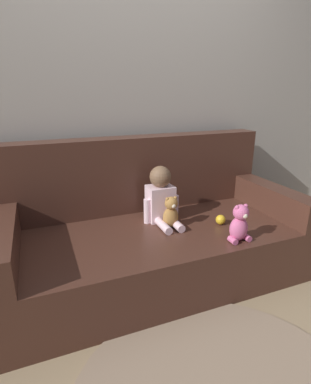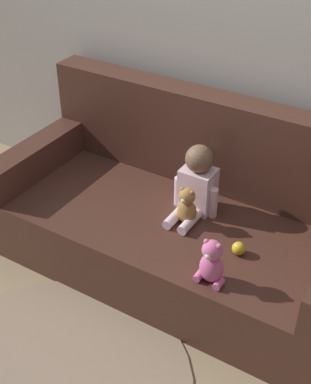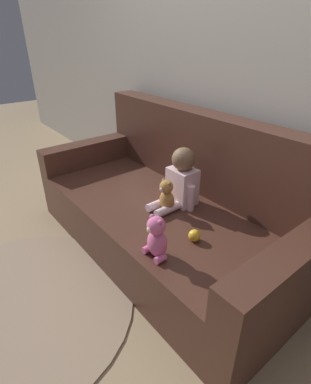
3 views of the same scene
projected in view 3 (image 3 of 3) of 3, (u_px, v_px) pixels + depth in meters
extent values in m
plane|color=#9E8460|center=(161.00, 247.00, 2.25)|extent=(12.00, 12.00, 0.00)
cube|color=#ADA89E|center=(229.00, 54.00, 1.94)|extent=(8.00, 0.05, 2.60)
cube|color=#47281E|center=(161.00, 226.00, 2.16)|extent=(2.04, 0.95, 0.38)
cube|color=#47281E|center=(203.00, 152.00, 2.15)|extent=(2.04, 0.18, 0.57)
cube|color=#47281E|center=(94.00, 152.00, 2.67)|extent=(0.16, 0.95, 0.20)
cube|color=#47281E|center=(290.00, 265.00, 1.38)|extent=(0.16, 0.95, 0.20)
cube|color=silver|center=(182.00, 186.00, 2.02)|extent=(0.18, 0.15, 0.25)
sphere|color=brown|center=(183.00, 159.00, 1.93)|extent=(0.15, 0.15, 0.15)
cylinder|color=silver|center=(159.00, 204.00, 2.01)|extent=(0.05, 0.19, 0.05)
cylinder|color=silver|center=(167.00, 210.00, 1.94)|extent=(0.05, 0.19, 0.05)
cylinder|color=silver|center=(169.00, 186.00, 2.10)|extent=(0.05, 0.05, 0.18)
cylinder|color=silver|center=(191.00, 198.00, 1.95)|extent=(0.05, 0.05, 0.18)
ellipsoid|color=#AD7A3D|center=(167.00, 201.00, 1.95)|extent=(0.11, 0.09, 0.15)
sphere|color=#AD7A3D|center=(166.00, 187.00, 1.90)|extent=(0.09, 0.09, 0.09)
sphere|color=#AD7A3D|center=(164.00, 180.00, 1.90)|extent=(0.02, 0.02, 0.02)
sphere|color=#AD7A3D|center=(170.00, 184.00, 1.86)|extent=(0.02, 0.02, 0.02)
sphere|color=beige|center=(162.00, 189.00, 1.88)|extent=(0.03, 0.03, 0.03)
ellipsoid|color=#DB6699|center=(157.00, 243.00, 1.55)|extent=(0.12, 0.10, 0.16)
sphere|color=#DB6699|center=(156.00, 225.00, 1.50)|extent=(0.10, 0.10, 0.10)
sphere|color=#DB6699|center=(152.00, 217.00, 1.50)|extent=(0.03, 0.03, 0.03)
sphere|color=#DB6699|center=(160.00, 222.00, 1.46)|extent=(0.03, 0.03, 0.03)
sphere|color=beige|center=(150.00, 229.00, 1.48)|extent=(0.03, 0.03, 0.03)
cylinder|color=#DB6699|center=(148.00, 249.00, 1.61)|extent=(0.04, 0.06, 0.04)
cylinder|color=#DB6699|center=(160.00, 259.00, 1.53)|extent=(0.04, 0.06, 0.04)
sphere|color=gold|center=(194.00, 236.00, 1.68)|extent=(0.07, 0.07, 0.07)
cylinder|color=gray|center=(16.00, 308.00, 1.75)|extent=(1.37, 1.37, 0.01)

